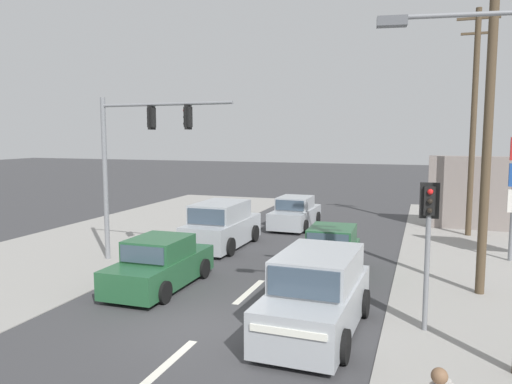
{
  "coord_description": "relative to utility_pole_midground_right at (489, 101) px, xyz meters",
  "views": [
    {
      "loc": [
        4.85,
        -10.6,
        4.66
      ],
      "look_at": [
        -0.13,
        4.0,
        2.88
      ],
      "focal_mm": 35.0,
      "sensor_mm": 36.0,
      "label": 1
    }
  ],
  "objects": [
    {
      "name": "sedan_oncoming_mid",
      "position": [
        -9.21,
        -2.44,
        -4.9
      ],
      "size": [
        1.89,
        4.24,
        1.56
      ],
      "color": "#235633",
      "rests_on": "ground"
    },
    {
      "name": "kerb_left_verge",
      "position": [
        -14.98,
        -0.97,
        -5.59
      ],
      "size": [
        8.0,
        40.0,
        0.02
      ],
      "primitive_type": "cube",
      "color": "gray",
      "rests_on": "ground"
    },
    {
      "name": "ground_plane",
      "position": [
        -6.48,
        -4.97,
        -5.6
      ],
      "size": [
        140.0,
        140.0,
        0.0
      ],
      "primitive_type": "plane",
      "color": "#3A3A3D"
    },
    {
      "name": "utility_pole_midground_right",
      "position": [
        0.0,
        0.0,
        0.0
      ],
      "size": [
        1.8,
        0.26,
        10.72
      ],
      "color": "#4C3D2B",
      "rests_on": "ground"
    },
    {
      "name": "pedestal_signal_right_kerb",
      "position": [
        -1.52,
        -3.45,
        -3.19
      ],
      "size": [
        0.44,
        0.3,
        3.56
      ],
      "color": "slate",
      "rests_on": "ground"
    },
    {
      "name": "traffic_signal_mast",
      "position": [
        -11.54,
        -0.07,
        -1.46
      ],
      "size": [
        5.29,
        0.52,
        6.0
      ],
      "color": "slate",
      "rests_on": "ground"
    },
    {
      "name": "lane_dash_near",
      "position": [
        -6.48,
        -6.97,
        -5.6
      ],
      "size": [
        0.2,
        2.4,
        0.01
      ],
      "primitive_type": "cube",
      "color": "silver",
      "rests_on": "ground"
    },
    {
      "name": "lane_dash_far",
      "position": [
        -6.48,
        3.03,
        -5.6
      ],
      "size": [
        0.2,
        2.4,
        0.01
      ],
      "primitive_type": "cube",
      "color": "silver",
      "rests_on": "ground"
    },
    {
      "name": "hatchback_receding_far",
      "position": [
        -4.57,
        0.9,
        -4.9
      ],
      "size": [
        1.85,
        3.68,
        1.53
      ],
      "color": "#235633",
      "rests_on": "ground"
    },
    {
      "name": "utility_pole_background_right",
      "position": [
        0.34,
        9.09,
        -0.25
      ],
      "size": [
        1.8,
        0.26,
        10.22
      ],
      "color": "#4C3D2B",
      "rests_on": "ground"
    },
    {
      "name": "suv_crossing_left",
      "position": [
        -9.56,
        3.26,
        -4.72
      ],
      "size": [
        2.1,
        4.56,
        1.9
      ],
      "color": "#A3A8AD",
      "rests_on": "ground"
    },
    {
      "name": "lane_dash_mid",
      "position": [
        -6.48,
        -1.97,
        -5.6
      ],
      "size": [
        0.2,
        2.4,
        0.01
      ],
      "primitive_type": "cube",
      "color": "silver",
      "rests_on": "ground"
    },
    {
      "name": "sedan_oncoming_near",
      "position": [
        -7.78,
        8.58,
        -4.9
      ],
      "size": [
        1.95,
        4.27,
        1.56
      ],
      "color": "#A3A8AD",
      "rests_on": "ground"
    },
    {
      "name": "suv_kerbside_parked",
      "position": [
        -3.97,
        -4.29,
        -4.72
      ],
      "size": [
        2.18,
        4.59,
        1.9
      ],
      "color": "#A3A8AD",
      "rests_on": "ground"
    }
  ]
}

